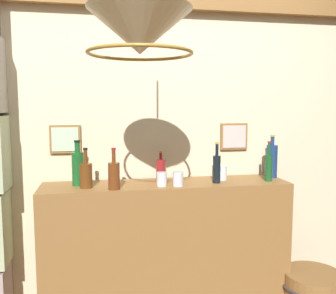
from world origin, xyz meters
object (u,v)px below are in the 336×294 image
object	(u,v)px
liquor_bottle_amaro	(114,175)
pendant_lamp	(140,33)
liquor_bottle_rye	(269,167)
liquor_bottle_gin	(78,167)
liquor_bottle_vodka	(86,175)
glass_tumbler_shot	(162,179)
liquor_bottle_scotch	(217,168)
liquor_bottle_whiskey	(161,169)
glass_tumbler_rocks	(178,179)
liquor_bottle_sherry	(272,160)
glass_tumbler_highball	(222,173)

from	to	relation	value
liquor_bottle_amaro	pendant_lamp	distance (m)	0.95
liquor_bottle_rye	liquor_bottle_gin	world-z (taller)	liquor_bottle_gin
liquor_bottle_vodka	glass_tumbler_shot	xyz separation A→B (m)	(0.48, -0.03, -0.04)
liquor_bottle_scotch	liquor_bottle_whiskey	bearing A→B (deg)	153.29
liquor_bottle_scotch	pendant_lamp	distance (m)	1.14
glass_tumbler_rocks	pendant_lamp	size ratio (longest dim) A/B	0.14
liquor_bottle_rye	liquor_bottle_vodka	distance (m)	1.23
liquor_bottle_amaro	liquor_bottle_rye	xyz separation A→B (m)	(1.06, 0.07, 0.01)
glass_tumbler_shot	liquor_bottle_whiskey	bearing A→B (deg)	82.33
liquor_bottle_sherry	liquor_bottle_amaro	bearing A→B (deg)	-170.77
liquor_bottle_scotch	liquor_bottle_rye	size ratio (longest dim) A/B	1.00
glass_tumbler_rocks	pendant_lamp	bearing A→B (deg)	-116.92
glass_tumbler_rocks	liquor_bottle_gin	bearing A→B (deg)	167.87
liquor_bottle_vodka	glass_tumbler_rocks	world-z (taller)	liquor_bottle_vodka
liquor_bottle_whiskey	liquor_bottle_gin	distance (m)	0.57
liquor_bottle_amaro	liquor_bottle_whiskey	bearing A→B (deg)	36.52
liquor_bottle_whiskey	liquor_bottle_rye	xyz separation A→B (m)	(0.73, -0.18, 0.02)
liquor_bottle_gin	glass_tumbler_rocks	xyz separation A→B (m)	(0.64, -0.14, -0.07)
liquor_bottle_whiskey	liquor_bottle_sherry	distance (m)	0.81
liquor_bottle_sherry	liquor_bottle_vodka	xyz separation A→B (m)	(-1.31, -0.11, -0.04)
liquor_bottle_scotch	glass_tumbler_highball	size ratio (longest dim) A/B	2.73
liquor_bottle_whiskey	liquor_bottle_rye	world-z (taller)	liquor_bottle_rye
liquor_bottle_whiskey	liquor_bottle_vodka	size ratio (longest dim) A/B	0.80
liquor_bottle_rye	liquor_bottle_gin	xyz separation A→B (m)	(-1.29, 0.10, 0.02)
liquor_bottle_whiskey	pendant_lamp	xyz separation A→B (m)	(-0.23, -0.83, 0.77)
glass_tumbler_highball	liquor_bottle_vodka	bearing A→B (deg)	-174.82
liquor_bottle_whiskey	liquor_bottle_rye	size ratio (longest dim) A/B	0.74
liquor_bottle_rye	glass_tumbler_rocks	bearing A→B (deg)	-176.38
liquor_bottle_vodka	glass_tumbler_highball	size ratio (longest dim) A/B	2.53
liquor_bottle_vodka	glass_tumbler_highball	bearing A→B (deg)	5.18
liquor_bottle_whiskey	liquor_bottle_gin	size ratio (longest dim) A/B	0.69
liquor_bottle_amaro	glass_tumbler_highball	xyz separation A→B (m)	(0.76, 0.16, -0.04)
liquor_bottle_amaro	liquor_bottle_sherry	xyz separation A→B (m)	(1.14, 0.19, 0.03)
liquor_bottle_whiskey	glass_tumbler_highball	distance (m)	0.43
glass_tumbler_highball	glass_tumbler_shot	world-z (taller)	glass_tumbler_highball
glass_tumbler_shot	pendant_lamp	world-z (taller)	pendant_lamp
glass_tumbler_shot	liquor_bottle_scotch	bearing A→B (deg)	4.22
glass_tumbler_highball	pendant_lamp	world-z (taller)	pendant_lamp
liquor_bottle_vodka	liquor_bottle_whiskey	bearing A→B (deg)	18.73
liquor_bottle_whiskey	liquor_bottle_rye	bearing A→B (deg)	-14.02
liquor_bottle_gin	pendant_lamp	size ratio (longest dim) A/B	0.46
liquor_bottle_gin	glass_tumbler_highball	world-z (taller)	liquor_bottle_gin
glass_tumbler_shot	glass_tumbler_rocks	bearing A→B (deg)	-9.16
liquor_bottle_scotch	glass_tumbler_rocks	xyz separation A→B (m)	(-0.28, -0.04, -0.06)
glass_tumbler_highball	pendant_lamp	size ratio (longest dim) A/B	0.16
liquor_bottle_gin	pendant_lamp	world-z (taller)	pendant_lamp
liquor_bottle_gin	glass_tumbler_rocks	size ratio (longest dim) A/B	3.17
liquor_bottle_gin	glass_tumbler_rocks	distance (m)	0.66
liquor_bottle_sherry	glass_tumbler_shot	size ratio (longest dim) A/B	3.38
glass_tumbler_rocks	glass_tumbler_highball	xyz separation A→B (m)	(0.35, 0.13, 0.00)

